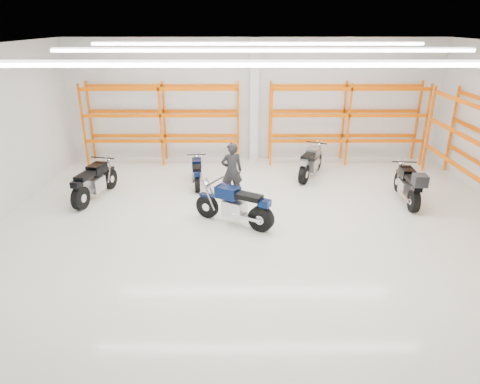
{
  "coord_description": "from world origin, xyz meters",
  "views": [
    {
      "loc": [
        -0.58,
        -10.16,
        5.05
      ],
      "look_at": [
        -0.55,
        0.5,
        0.76
      ],
      "focal_mm": 32.0,
      "sensor_mm": 36.0,
      "label": 1
    }
  ],
  "objects_px": {
    "motorcycle_back_d": "(409,186)",
    "standing_man": "(232,171)",
    "motorcycle_main": "(237,206)",
    "motorcycle_back_c": "(310,163)",
    "structural_column": "(254,101)",
    "motorcycle_back_a": "(93,183)",
    "motorcycle_back_b": "(197,173)"
  },
  "relations": [
    {
      "from": "motorcycle_back_d",
      "to": "standing_man",
      "type": "distance_m",
      "value": 5.21
    },
    {
      "from": "motorcycle_main",
      "to": "motorcycle_back_c",
      "type": "xyz_separation_m",
      "value": [
        2.5,
        3.7,
        -0.02
      ]
    },
    {
      "from": "motorcycle_main",
      "to": "motorcycle_back_c",
      "type": "relative_size",
      "value": 1.01
    },
    {
      "from": "motorcycle_back_c",
      "to": "structural_column",
      "type": "distance_m",
      "value": 3.28
    },
    {
      "from": "motorcycle_main",
      "to": "motorcycle_back_a",
      "type": "height_order",
      "value": "motorcycle_back_a"
    },
    {
      "from": "motorcycle_main",
      "to": "motorcycle_back_d",
      "type": "relative_size",
      "value": 0.91
    },
    {
      "from": "motorcycle_back_b",
      "to": "motorcycle_back_d",
      "type": "xyz_separation_m",
      "value": [
        6.34,
        -1.5,
        0.13
      ]
    },
    {
      "from": "motorcycle_back_a",
      "to": "structural_column",
      "type": "relative_size",
      "value": 0.51
    },
    {
      "from": "structural_column",
      "to": "motorcycle_back_a",
      "type": "bearing_deg",
      "value": -140.73
    },
    {
      "from": "standing_man",
      "to": "motorcycle_back_a",
      "type": "bearing_deg",
      "value": -9.48
    },
    {
      "from": "motorcycle_back_c",
      "to": "motorcycle_back_d",
      "type": "xyz_separation_m",
      "value": [
        2.53,
        -2.28,
        0.05
      ]
    },
    {
      "from": "motorcycle_back_a",
      "to": "motorcycle_back_b",
      "type": "xyz_separation_m",
      "value": [
        2.99,
        1.18,
        -0.11
      ]
    },
    {
      "from": "motorcycle_back_d",
      "to": "standing_man",
      "type": "relative_size",
      "value": 1.3
    },
    {
      "from": "motorcycle_back_b",
      "to": "standing_man",
      "type": "height_order",
      "value": "standing_man"
    },
    {
      "from": "motorcycle_back_c",
      "to": "standing_man",
      "type": "height_order",
      "value": "standing_man"
    },
    {
      "from": "motorcycle_back_a",
      "to": "motorcycle_back_b",
      "type": "relative_size",
      "value": 1.24
    },
    {
      "from": "standing_man",
      "to": "structural_column",
      "type": "xyz_separation_m",
      "value": [
        0.79,
        3.95,
        1.37
      ]
    },
    {
      "from": "motorcycle_main",
      "to": "motorcycle_back_d",
      "type": "xyz_separation_m",
      "value": [
        5.03,
        1.42,
        0.03
      ]
    },
    {
      "from": "structural_column",
      "to": "motorcycle_back_c",
      "type": "bearing_deg",
      "value": -47.8
    },
    {
      "from": "motorcycle_back_c",
      "to": "structural_column",
      "type": "xyz_separation_m",
      "value": [
        -1.87,
        2.06,
        1.74
      ]
    },
    {
      "from": "motorcycle_back_a",
      "to": "motorcycle_back_c",
      "type": "relative_size",
      "value": 1.11
    },
    {
      "from": "motorcycle_back_c",
      "to": "standing_man",
      "type": "distance_m",
      "value": 3.28
    },
    {
      "from": "motorcycle_back_d",
      "to": "motorcycle_back_c",
      "type": "bearing_deg",
      "value": 137.9
    },
    {
      "from": "motorcycle_back_b",
      "to": "structural_column",
      "type": "relative_size",
      "value": 0.41
    },
    {
      "from": "motorcycle_main",
      "to": "structural_column",
      "type": "bearing_deg",
      "value": 83.74
    },
    {
      "from": "motorcycle_back_c",
      "to": "structural_column",
      "type": "bearing_deg",
      "value": 132.2
    },
    {
      "from": "motorcycle_back_b",
      "to": "standing_man",
      "type": "bearing_deg",
      "value": -43.56
    },
    {
      "from": "motorcycle_back_a",
      "to": "structural_column",
      "type": "xyz_separation_m",
      "value": [
        4.93,
        4.03,
        1.71
      ]
    },
    {
      "from": "motorcycle_main",
      "to": "standing_man",
      "type": "distance_m",
      "value": 1.86
    },
    {
      "from": "motorcycle_main",
      "to": "structural_column",
      "type": "height_order",
      "value": "structural_column"
    },
    {
      "from": "motorcycle_back_d",
      "to": "standing_man",
      "type": "bearing_deg",
      "value": 175.58
    },
    {
      "from": "standing_man",
      "to": "structural_column",
      "type": "bearing_deg",
      "value": -111.92
    }
  ]
}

